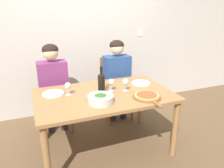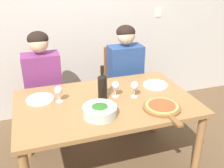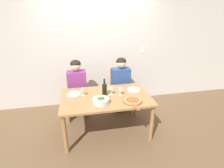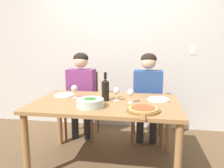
{
  "view_description": "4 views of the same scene",
  "coord_description": "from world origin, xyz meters",
  "px_view_note": "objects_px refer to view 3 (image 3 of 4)",
  "views": [
    {
      "loc": [
        -0.76,
        -2.19,
        1.68
      ],
      "look_at": [
        0.13,
        0.08,
        0.81
      ],
      "focal_mm": 35.0,
      "sensor_mm": 36.0,
      "label": 1
    },
    {
      "loc": [
        -0.58,
        -1.94,
        1.82
      ],
      "look_at": [
        0.09,
        0.09,
        0.84
      ],
      "focal_mm": 42.0,
      "sensor_mm": 36.0,
      "label": 2
    },
    {
      "loc": [
        -0.43,
        -2.69,
        2.13
      ],
      "look_at": [
        0.14,
        0.13,
        0.91
      ],
      "focal_mm": 28.0,
      "sensor_mm": 36.0,
      "label": 3
    },
    {
      "loc": [
        0.42,
        -2.23,
        1.34
      ],
      "look_at": [
        0.05,
        0.1,
        0.91
      ],
      "focal_mm": 35.0,
      "sensor_mm": 36.0,
      "label": 4
    }
  ],
  "objects_px": {
    "broccoli_bowl": "(101,101)",
    "dinner_plate_right": "(134,90)",
    "wine_glass_left": "(83,90)",
    "pizza_on_board": "(133,101)",
    "wine_bottle": "(104,89)",
    "person_woman": "(77,84)",
    "dinner_plate_left": "(74,94)",
    "chair_right": "(120,88)",
    "person_man": "(121,80)",
    "wine_glass_right": "(121,90)",
    "wine_glass_centre": "(111,89)",
    "chair_left": "(78,92)"
  },
  "relations": [
    {
      "from": "chair_right",
      "to": "dinner_plate_left",
      "type": "relative_size",
      "value": 3.87
    },
    {
      "from": "person_man",
      "to": "dinner_plate_left",
      "type": "distance_m",
      "value": 1.1
    },
    {
      "from": "chair_left",
      "to": "chair_right",
      "type": "bearing_deg",
      "value": 0.0
    },
    {
      "from": "wine_glass_right",
      "to": "wine_glass_centre",
      "type": "height_order",
      "value": "same"
    },
    {
      "from": "wine_glass_left",
      "to": "wine_glass_right",
      "type": "xyz_separation_m",
      "value": [
        0.65,
        -0.12,
        0.0
      ]
    },
    {
      "from": "wine_glass_left",
      "to": "pizza_on_board",
      "type": "bearing_deg",
      "value": -26.11
    },
    {
      "from": "chair_right",
      "to": "wine_glass_left",
      "type": "relative_size",
      "value": 6.24
    },
    {
      "from": "dinner_plate_left",
      "to": "wine_glass_left",
      "type": "bearing_deg",
      "value": -29.68
    },
    {
      "from": "chair_right",
      "to": "wine_glass_centre",
      "type": "xyz_separation_m",
      "value": [
        -0.34,
        -0.74,
        0.33
      ]
    },
    {
      "from": "chair_right",
      "to": "person_woman",
      "type": "height_order",
      "value": "person_woman"
    },
    {
      "from": "dinner_plate_right",
      "to": "wine_glass_left",
      "type": "bearing_deg",
      "value": -177.27
    },
    {
      "from": "chair_left",
      "to": "dinner_plate_left",
      "type": "xyz_separation_m",
      "value": [
        -0.06,
        -0.59,
        0.24
      ]
    },
    {
      "from": "wine_bottle",
      "to": "person_woman",
      "type": "bearing_deg",
      "value": 126.84
    },
    {
      "from": "wine_bottle",
      "to": "dinner_plate_right",
      "type": "relative_size",
      "value": 1.28
    },
    {
      "from": "person_woman",
      "to": "wine_glass_right",
      "type": "relative_size",
      "value": 8.13
    },
    {
      "from": "chair_right",
      "to": "pizza_on_board",
      "type": "xyz_separation_m",
      "value": [
        -0.04,
        -1.07,
        0.24
      ]
    },
    {
      "from": "chair_right",
      "to": "person_man",
      "type": "height_order",
      "value": "person_man"
    },
    {
      "from": "chair_right",
      "to": "wine_bottle",
      "type": "relative_size",
      "value": 3.02
    },
    {
      "from": "person_woman",
      "to": "dinner_plate_right",
      "type": "height_order",
      "value": "person_woman"
    },
    {
      "from": "wine_glass_left",
      "to": "dinner_plate_right",
      "type": "bearing_deg",
      "value": 2.73
    },
    {
      "from": "person_woman",
      "to": "dinner_plate_right",
      "type": "distance_m",
      "value": 1.17
    },
    {
      "from": "wine_glass_centre",
      "to": "dinner_plate_left",
      "type": "bearing_deg",
      "value": 167.12
    },
    {
      "from": "chair_left",
      "to": "chair_right",
      "type": "height_order",
      "value": "same"
    },
    {
      "from": "dinner_plate_left",
      "to": "dinner_plate_right",
      "type": "xyz_separation_m",
      "value": [
        1.1,
        -0.04,
        0.0
      ]
    },
    {
      "from": "person_man",
      "to": "dinner_plate_right",
      "type": "bearing_deg",
      "value": -77.68
    },
    {
      "from": "dinner_plate_left",
      "to": "dinner_plate_right",
      "type": "distance_m",
      "value": 1.1
    },
    {
      "from": "chair_left",
      "to": "wine_bottle",
      "type": "relative_size",
      "value": 3.02
    },
    {
      "from": "chair_left",
      "to": "pizza_on_board",
      "type": "distance_m",
      "value": 1.41
    },
    {
      "from": "person_man",
      "to": "broccoli_bowl",
      "type": "xyz_separation_m",
      "value": [
        -0.56,
        -0.9,
        0.04
      ]
    },
    {
      "from": "wine_glass_centre",
      "to": "dinner_plate_right",
      "type": "bearing_deg",
      "value": 13.12
    },
    {
      "from": "broccoli_bowl",
      "to": "dinner_plate_left",
      "type": "relative_size",
      "value": 1.11
    },
    {
      "from": "person_man",
      "to": "chair_left",
      "type": "bearing_deg",
      "value": 173.07
    },
    {
      "from": "dinner_plate_right",
      "to": "wine_glass_left",
      "type": "distance_m",
      "value": 0.95
    },
    {
      "from": "chair_right",
      "to": "dinner_plate_right",
      "type": "distance_m",
      "value": 0.69
    },
    {
      "from": "dinner_plate_left",
      "to": "pizza_on_board",
      "type": "xyz_separation_m",
      "value": [
        0.94,
        -0.48,
        0.01
      ]
    },
    {
      "from": "person_woman",
      "to": "person_man",
      "type": "distance_m",
      "value": 0.93
    },
    {
      "from": "wine_bottle",
      "to": "broccoli_bowl",
      "type": "xyz_separation_m",
      "value": [
        -0.1,
        -0.27,
        -0.08
      ]
    },
    {
      "from": "person_woman",
      "to": "wine_glass_centre",
      "type": "distance_m",
      "value": 0.87
    },
    {
      "from": "wine_glass_right",
      "to": "wine_glass_centre",
      "type": "xyz_separation_m",
      "value": [
        -0.16,
        0.06,
        0.0
      ]
    },
    {
      "from": "broccoli_bowl",
      "to": "wine_glass_centre",
      "type": "distance_m",
      "value": 0.35
    },
    {
      "from": "broccoli_bowl",
      "to": "wine_glass_left",
      "type": "relative_size",
      "value": 1.79
    },
    {
      "from": "person_woman",
      "to": "dinner_plate_right",
      "type": "relative_size",
      "value": 5.04
    },
    {
      "from": "broccoli_bowl",
      "to": "dinner_plate_right",
      "type": "relative_size",
      "value": 1.11
    },
    {
      "from": "wine_bottle",
      "to": "dinner_plate_right",
      "type": "xyz_separation_m",
      "value": [
        0.57,
        0.11,
        -0.12
      ]
    },
    {
      "from": "broccoli_bowl",
      "to": "wine_glass_centre",
      "type": "height_order",
      "value": "wine_glass_centre"
    },
    {
      "from": "chair_right",
      "to": "wine_bottle",
      "type": "distance_m",
      "value": 0.94
    },
    {
      "from": "broccoli_bowl",
      "to": "wine_glass_right",
      "type": "xyz_separation_m",
      "value": [
        0.38,
        0.21,
        0.06
      ]
    },
    {
      "from": "broccoli_bowl",
      "to": "wine_glass_centre",
      "type": "bearing_deg",
      "value": 50.31
    },
    {
      "from": "pizza_on_board",
      "to": "wine_glass_right",
      "type": "bearing_deg",
      "value": 116.71
    },
    {
      "from": "person_woman",
      "to": "wine_glass_centre",
      "type": "bearing_deg",
      "value": -46.63
    }
  ]
}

